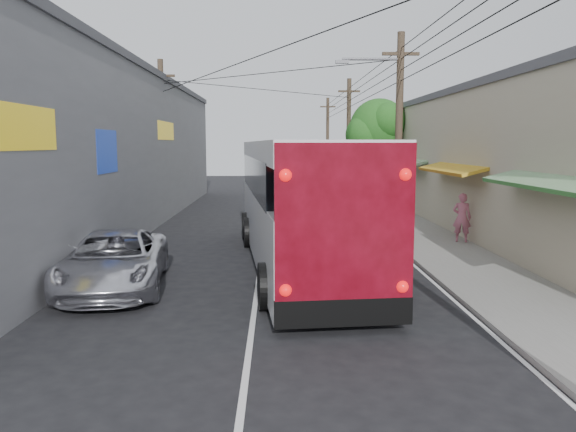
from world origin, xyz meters
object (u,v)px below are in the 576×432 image
coach_bus (298,202)px  pedestrian_near (462,217)px  parked_suv (349,210)px  jeepney (114,261)px  parked_car_mid (331,195)px  pedestrian_far (396,212)px  parked_car_far (320,185)px

coach_bus → pedestrian_near: coach_bus is taller
parked_suv → pedestrian_near: size_ratio=3.36×
jeepney → parked_suv: 12.81m
jeepney → pedestrian_near: size_ratio=2.93×
parked_car_mid → pedestrian_far: bearing=-78.3°
jeepney → parked_suv: size_ratio=0.87×
parked_car_mid → jeepney: bearing=-109.6°
parked_car_mid → parked_car_far: bearing=92.1°
jeepney → parked_car_mid: 20.51m
parked_car_mid → pedestrian_far: 10.61m
parked_suv → parked_car_mid: size_ratio=1.33×
jeepney → parked_suv: parked_suv is taller
jeepney → parked_car_mid: (7.60, 19.04, 0.04)m
parked_suv → pedestrian_near: 5.48m
pedestrian_near → pedestrian_far: 3.02m
jeepney → parked_car_far: parked_car_far is taller
coach_bus → parked_suv: (2.61, 7.38, -1.12)m
jeepney → parked_car_far: (7.60, 26.91, 0.04)m
jeepney → parked_car_far: 27.96m
jeepney → pedestrian_far: bearing=35.2°
coach_bus → parked_car_mid: size_ratio=2.92×
pedestrian_far → parked_car_mid: bearing=-86.0°
parked_suv → pedestrian_far: bearing=-50.3°
pedestrian_near → coach_bus: bearing=50.1°
pedestrian_far → coach_bus: bearing=46.7°
parked_car_mid → parked_car_far: (0.00, 7.87, -0.00)m
jeepney → parked_car_mid: size_ratio=1.16×
coach_bus → jeepney: coach_bus is taller
jeepney → parked_car_mid: bearing=60.9°
parked_car_mid → parked_car_far: 7.87m
coach_bus → pedestrian_near: bearing=22.5°
parked_car_far → pedestrian_far: pedestrian_far is taller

